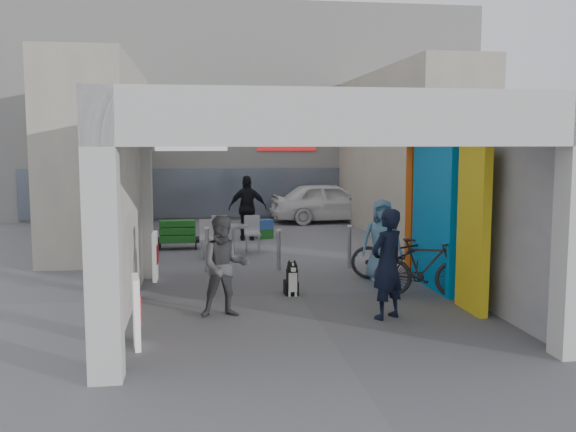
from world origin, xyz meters
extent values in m
plane|color=#58585D|center=(0.00, 0.00, 0.00)|extent=(90.00, 90.00, 0.00)
cube|color=#B8B7B3|center=(-3.00, -4.00, 1.75)|extent=(0.40, 0.40, 3.50)
cube|color=#B8B7B3|center=(-3.00, 2.00, 1.75)|extent=(0.40, 0.40, 3.50)
cube|color=#B8B7B3|center=(3.00, -4.00, 1.75)|extent=(0.40, 0.40, 3.50)
cube|color=#C94F0B|center=(3.00, 2.00, 1.75)|extent=(0.40, 0.40, 3.50)
plane|color=silver|center=(-3.00, -1.00, 1.75)|extent=(0.00, 6.40, 6.40)
plane|color=#A1A1A6|center=(3.00, -1.00, 1.75)|extent=(0.00, 6.40, 6.40)
cube|color=#0D83D3|center=(2.70, 0.20, 1.40)|extent=(0.15, 2.00, 2.80)
cube|color=yellow|center=(2.70, -1.60, 1.40)|extent=(0.15, 1.00, 2.80)
plane|color=silver|center=(0.00, -1.00, 3.50)|extent=(6.40, 6.40, 0.00)
cube|color=#B8B7B3|center=(0.00, 2.05, 3.15)|extent=(6.40, 0.30, 0.70)
cube|color=#B8B7B3|center=(0.00, -4.05, 3.15)|extent=(6.40, 0.30, 0.70)
cube|color=white|center=(0.00, 2.22, 3.10)|extent=(4.20, 0.05, 0.55)
cube|color=silver|center=(0.00, 14.00, 4.00)|extent=(18.00, 4.00, 8.00)
cube|color=#515966|center=(0.00, 11.95, 1.00)|extent=(16.20, 0.06, 1.80)
cube|color=white|center=(-2.00, 11.96, 2.80)|extent=(2.60, 0.06, 0.50)
cube|color=red|center=(1.50, 11.96, 2.80)|extent=(2.20, 0.06, 0.50)
cube|color=#B1A893|center=(-4.50, 7.50, 2.50)|extent=(2.00, 9.00, 5.00)
cube|color=#B1A893|center=(4.50, 7.50, 2.50)|extent=(2.00, 9.00, 5.00)
cylinder|color=#96999E|center=(-1.66, 2.40, 0.49)|extent=(0.09, 0.09, 0.98)
cylinder|color=#96999E|center=(-0.07, 2.39, 0.45)|extent=(0.09, 0.09, 0.90)
cylinder|color=#96999E|center=(1.57, 2.44, 0.48)|extent=(0.09, 0.09, 0.95)
cube|color=white|center=(-2.75, -2.74, 0.50)|extent=(0.15, 0.56, 1.00)
cube|color=red|center=(-2.71, -2.74, 0.55)|extent=(0.09, 0.39, 0.40)
cube|color=white|center=(-2.75, 1.69, 0.50)|extent=(0.09, 0.55, 1.00)
cube|color=red|center=(-2.71, 1.69, 0.55)|extent=(0.04, 0.39, 0.40)
cylinder|color=#ADADB2|center=(-0.97, 4.24, 0.38)|extent=(0.06, 0.06, 0.77)
cylinder|color=#ADADB2|center=(-0.97, 4.24, 0.01)|extent=(0.47, 0.47, 0.02)
cylinder|color=#ADADB2|center=(-0.97, 4.24, 0.77)|extent=(0.74, 0.74, 0.05)
cube|color=#ADADB2|center=(-1.61, 4.03, 0.24)|extent=(0.40, 0.40, 0.48)
cube|color=#ADADB2|center=(-1.61, 4.22, 0.71)|extent=(0.40, 0.05, 0.48)
cube|color=#ADADB2|center=(-0.44, 4.77, 0.24)|extent=(0.40, 0.40, 0.48)
cube|color=#ADADB2|center=(-0.44, 4.96, 0.71)|extent=(0.40, 0.05, 0.48)
cube|color=#ADADB2|center=(-1.29, 4.88, 0.24)|extent=(0.40, 0.40, 0.48)
cube|color=#ADADB2|center=(-1.29, 5.07, 0.71)|extent=(0.40, 0.05, 0.48)
cube|color=black|center=(-2.38, 5.63, 0.14)|extent=(1.15, 0.57, 0.29)
cube|color=#175118|center=(-2.38, 5.48, 0.29)|extent=(0.96, 0.34, 0.17)
cube|color=#175118|center=(-2.38, 5.63, 0.48)|extent=(0.96, 0.34, 0.17)
cube|color=#175118|center=(-2.38, 5.77, 0.67)|extent=(0.96, 0.34, 0.17)
cube|color=#175118|center=(0.14, 7.21, 0.14)|extent=(0.53, 0.46, 0.28)
cube|color=#294D99|center=(0.14, 7.21, 0.42)|extent=(0.53, 0.46, 0.28)
cube|color=black|center=(-0.14, 0.04, 0.13)|extent=(0.25, 0.34, 0.25)
cube|color=black|center=(-0.14, -0.10, 0.32)|extent=(0.20, 0.17, 0.38)
cube|color=white|center=(-0.14, -0.19, 0.27)|extent=(0.16, 0.03, 0.36)
cylinder|color=white|center=(-0.20, -0.17, 0.15)|extent=(0.05, 0.05, 0.29)
cylinder|color=white|center=(-0.09, -0.17, 0.15)|extent=(0.05, 0.05, 0.29)
sphere|color=black|center=(-0.14, -0.12, 0.55)|extent=(0.20, 0.20, 0.20)
cube|color=white|center=(-0.14, -0.22, 0.53)|extent=(0.08, 0.13, 0.06)
cone|color=black|center=(-0.20, -0.07, 0.64)|extent=(0.07, 0.07, 0.08)
cone|color=black|center=(-0.09, -0.07, 0.64)|extent=(0.07, 0.07, 0.08)
imported|color=black|center=(1.14, -1.84, 0.90)|extent=(0.78, 0.71, 1.80)
imported|color=#414144|center=(-1.45, -1.34, 0.83)|extent=(0.85, 0.68, 1.67)
imported|color=#5581A5|center=(1.88, 0.96, 0.85)|extent=(0.89, 0.64, 1.69)
imported|color=black|center=(-0.39, 6.90, 0.95)|extent=(1.14, 0.54, 1.89)
imported|color=black|center=(2.30, 0.98, 0.54)|extent=(2.17, 1.32, 1.07)
imported|color=black|center=(2.25, -0.52, 0.55)|extent=(1.89, 1.04, 1.09)
imported|color=white|center=(2.89, 10.78, 0.72)|extent=(4.32, 1.93, 1.44)
camera|label=1|loc=(-1.92, -11.68, 2.85)|focal=40.00mm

